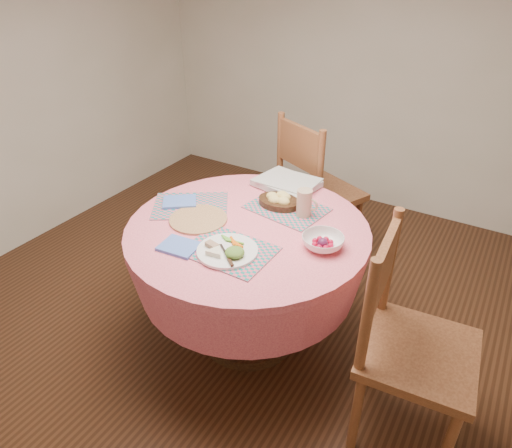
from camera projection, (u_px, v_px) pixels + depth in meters
The scene contains 16 objects.
ground at pixel (249, 334), 2.70m from camera, with size 4.00×4.00×0.00m, color #331C0F.
room_envelope at pixel (245, 20), 1.81m from camera, with size 4.01×4.01×2.71m.
dining_table at pixel (248, 258), 2.41m from camera, with size 1.24×1.24×0.75m.
chair_right at pixel (407, 340), 1.92m from camera, with size 0.50×0.52×1.04m.
chair_back at pixel (314, 189), 3.11m from camera, with size 0.64×0.63×1.05m.
placemat_front at pixel (229, 251), 2.12m from camera, with size 0.40×0.30×0.01m, color #157773.
placemat_left at pixel (191, 206), 2.49m from camera, with size 0.40×0.30×0.01m, color #157773.
placemat_back at pixel (287, 208), 2.46m from camera, with size 0.40×0.30×0.01m, color #157773.
wicker_trivet at pixel (198, 219), 2.36m from camera, with size 0.30×0.30×0.01m, color #91623F.
napkin_near at pixel (179, 247), 2.14m from camera, with size 0.18×0.14×0.01m, color #5073CD.
napkin_far at pixel (180, 202), 2.51m from camera, with size 0.18×0.14×0.01m, color #5073CD.
dinner_plate at pixel (228, 250), 2.09m from camera, with size 0.28×0.28×0.05m.
bread_bowl at pixel (279, 200), 2.48m from camera, with size 0.23×0.23×0.08m.
latte_mug at pixel (305, 203), 2.36m from camera, with size 0.12×0.08×0.14m.
fruit_bowl at pixel (323, 242), 2.13m from camera, with size 0.25×0.25×0.06m.
newspaper_stack at pixel (287, 183), 2.68m from camera, with size 0.38×0.33×0.04m.
Camera 1 is at (1.05, -1.66, 1.96)m, focal length 32.00 mm.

